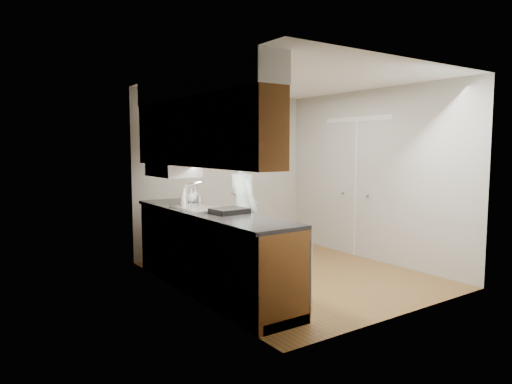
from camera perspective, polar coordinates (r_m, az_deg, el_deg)
floor at (r=6.09m, az=4.47°, el=-10.23°), size 3.50×3.50×0.00m
ceiling at (r=5.92m, az=4.66°, el=13.75°), size 3.50×3.50×0.00m
wall_left at (r=5.06m, az=-8.74°, el=0.89°), size 0.02×3.50×2.50m
wall_right at (r=6.91m, az=14.27°, el=2.04°), size 0.02×3.50×2.50m
wall_back at (r=7.31m, az=-4.12°, el=2.38°), size 3.00×0.02×2.50m
counter at (r=5.31m, az=-5.67°, el=-7.16°), size 0.64×2.80×1.30m
upper_cabinets at (r=5.17m, az=-7.38°, el=8.76°), size 0.47×2.80×1.21m
closet_door at (r=7.12m, az=12.35°, el=0.37°), size 0.02×1.22×2.05m
floor_mat at (r=5.93m, az=-1.53°, el=-10.58°), size 0.61×0.90×0.02m
person at (r=5.74m, az=-1.55°, el=-1.48°), size 0.50×0.70×1.87m
soap_bottle_a at (r=5.69m, az=-8.97°, el=-0.51°), size 0.09×0.09×0.24m
soap_bottle_b at (r=6.00m, az=-7.67°, el=-0.37°), size 0.12×0.12×0.20m
soap_bottle_c at (r=5.96m, az=-8.17°, el=-0.46°), size 0.21×0.21×0.19m
steel_can at (r=5.84m, az=-7.06°, el=-0.92°), size 0.07×0.07×0.12m
dish_rack at (r=4.99m, az=-3.36°, el=-2.37°), size 0.38×0.33×0.06m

